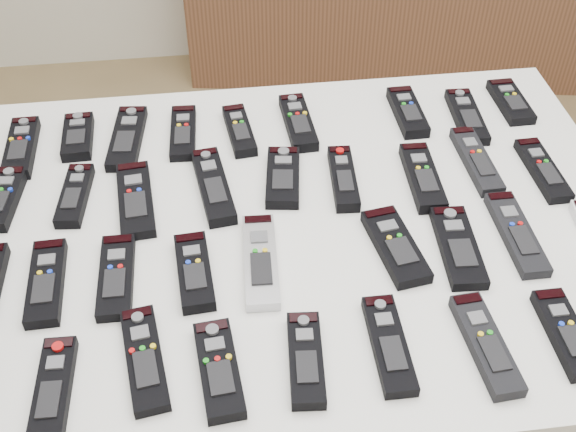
{
  "coord_description": "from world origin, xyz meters",
  "views": [
    {
      "loc": [
        -0.12,
        -0.83,
        1.66
      ],
      "look_at": [
        -0.0,
        0.08,
        0.8
      ],
      "focal_mm": 45.0,
      "sensor_mm": 36.0,
      "label": 1
    }
  ],
  "objects": [
    {
      "name": "table",
      "position": [
        -0.0,
        0.08,
        0.72
      ],
      "size": [
        1.25,
        0.88,
        0.78
      ],
      "color": "white",
      "rests_on": "ground"
    },
    {
      "name": "remote_0",
      "position": [
        -0.5,
        0.34,
        0.79
      ],
      "size": [
        0.05,
        0.18,
        0.02
      ],
      "primitive_type": "cube",
      "rotation": [
        0.0,
        0.0,
        0.01
      ],
      "color": "black",
      "rests_on": "table"
    },
    {
      "name": "remote_1",
      "position": [
        -0.39,
        0.37,
        0.79
      ],
      "size": [
        0.06,
        0.14,
        0.02
      ],
      "primitive_type": "cube",
      "rotation": [
        0.0,
        0.0,
        0.02
      ],
      "color": "black",
      "rests_on": "table"
    },
    {
      "name": "remote_2",
      "position": [
        -0.29,
        0.35,
        0.79
      ],
      "size": [
        0.08,
        0.2,
        0.02
      ],
      "primitive_type": "cube",
      "rotation": [
        0.0,
        0.0,
        -0.11
      ],
      "color": "black",
      "rests_on": "table"
    },
    {
      "name": "remote_3",
      "position": [
        -0.18,
        0.36,
        0.79
      ],
      "size": [
        0.06,
        0.17,
        0.02
      ],
      "primitive_type": "cube",
      "rotation": [
        0.0,
        0.0,
        -0.04
      ],
      "color": "black",
      "rests_on": "table"
    },
    {
      "name": "remote_4",
      "position": [
        -0.07,
        0.35,
        0.79
      ],
      "size": [
        0.06,
        0.16,
        0.02
      ],
      "primitive_type": "cube",
      "rotation": [
        0.0,
        0.0,
        0.11
      ],
      "color": "black",
      "rests_on": "table"
    },
    {
      "name": "remote_5",
      "position": [
        0.05,
        0.36,
        0.79
      ],
      "size": [
        0.06,
        0.18,
        0.02
      ],
      "primitive_type": "cube",
      "rotation": [
        0.0,
        0.0,
        0.05
      ],
      "color": "black",
      "rests_on": "table"
    },
    {
      "name": "remote_6",
      "position": [
        0.28,
        0.37,
        0.79
      ],
      "size": [
        0.05,
        0.16,
        0.02
      ],
      "primitive_type": "cube",
      "rotation": [
        0.0,
        0.0,
        0.02
      ],
      "color": "black",
      "rests_on": "table"
    },
    {
      "name": "remote_7",
      "position": [
        0.4,
        0.34,
        0.79
      ],
      "size": [
        0.06,
        0.18,
        0.02
      ],
      "primitive_type": "cube",
      "rotation": [
        0.0,
        0.0,
        -0.05
      ],
      "color": "black",
      "rests_on": "table"
    },
    {
      "name": "remote_8",
      "position": [
        0.51,
        0.38,
        0.79
      ],
      "size": [
        0.06,
        0.15,
        0.02
      ],
      "primitive_type": "cube",
      "rotation": [
        0.0,
        0.0,
        0.02
      ],
      "color": "black",
      "rests_on": "table"
    },
    {
      "name": "remote_9",
      "position": [
        -0.51,
        0.2,
        0.79
      ],
      "size": [
        0.07,
        0.16,
        0.02
      ],
      "primitive_type": "cube",
      "rotation": [
        0.0,
        0.0,
        -0.11
      ],
      "color": "black",
      "rests_on": "table"
    },
    {
      "name": "remote_10",
      "position": [
        -0.38,
        0.19,
        0.79
      ],
      "size": [
        0.06,
        0.16,
        0.02
      ],
      "primitive_type": "cube",
      "rotation": [
        0.0,
        0.0,
        -0.1
      ],
      "color": "black",
      "rests_on": "table"
    },
    {
      "name": "remote_11",
      "position": [
        -0.27,
        0.16,
        0.79
      ],
      "size": [
        0.08,
        0.2,
        0.02
      ],
      "primitive_type": "cube",
      "rotation": [
        0.0,
        0.0,
        0.09
      ],
      "color": "black",
      "rests_on": "table"
    },
    {
      "name": "remote_12",
      "position": [
        -0.13,
        0.18,
        0.79
      ],
      "size": [
        0.08,
        0.2,
        0.02
      ],
      "primitive_type": "cube",
      "rotation": [
        0.0,
        0.0,
        0.13
      ],
      "color": "black",
      "rests_on": "table"
    },
    {
      "name": "remote_13",
      "position": [
        0.0,
        0.19,
        0.79
      ],
      "size": [
        0.08,
        0.16,
        0.02
      ],
      "primitive_type": "cube",
      "rotation": [
        0.0,
        0.0,
        -0.14
      ],
      "color": "black",
      "rests_on": "table"
    },
    {
      "name": "remote_14",
      "position": [
        0.11,
        0.17,
        0.79
      ],
      "size": [
        0.05,
        0.17,
        0.02
      ],
      "primitive_type": "cube",
      "rotation": [
        0.0,
        0.0,
        -0.07
      ],
      "color": "black",
      "rests_on": "table"
    },
    {
      "name": "remote_15",
      "position": [
        0.26,
        0.16,
        0.79
      ],
      "size": [
        0.06,
        0.18,
        0.02
      ],
      "primitive_type": "cube",
      "rotation": [
        0.0,
        0.0,
        -0.04
      ],
      "color": "black",
      "rests_on": "table"
    },
    {
      "name": "remote_16",
      "position": [
        0.38,
        0.2,
        0.79
      ],
      "size": [
        0.05,
        0.19,
        0.02
      ],
      "primitive_type": "cube",
      "rotation": [
        0.0,
        0.0,
        0.02
      ],
      "color": "black",
      "rests_on": "table"
    },
    {
      "name": "remote_17",
      "position": [
        0.49,
        0.15,
        0.79
      ],
      "size": [
        0.05,
        0.18,
        0.02
      ],
      "primitive_type": "cube",
      "rotation": [
        0.0,
        0.0,
        0.02
      ],
      "color": "black",
      "rests_on": "table"
    },
    {
      "name": "remote_19",
      "position": [
        -0.41,
        -0.02,
        0.79
      ],
      "size": [
        0.06,
        0.18,
        0.02
      ],
      "primitive_type": "cube",
      "rotation": [
        0.0,
        0.0,
        0.03
      ],
      "color": "black",
      "rests_on": "table"
    },
    {
      "name": "remote_20",
      "position": [
        -0.3,
        -0.02,
        0.79
      ],
      "size": [
        0.06,
        0.17,
        0.02
      ],
      "primitive_type": "cube",
      "rotation": [
        0.0,
        0.0,
        -0.01
      ],
      "color": "black",
      "rests_on": "table"
    },
    {
      "name": "remote_21",
      "position": [
        -0.17,
        -0.03,
        0.79
      ],
      "size": [
        0.06,
        0.16,
        0.02
      ],
      "primitive_type": "cube",
      "rotation": [
        0.0,
        0.0,
        0.07
      ],
      "color": "black",
      "rests_on": "table"
    },
    {
      "name": "remote_22",
      "position": [
        -0.06,
        -0.01,
        0.79
      ],
      "size": [
        0.06,
        0.2,
        0.02
      ],
      "primitive_type": "cube",
      "rotation": [
        0.0,
        0.0,
        -0.05
      ],
      "color": "#B7B7BC",
      "rests_on": "table"
    },
    {
      "name": "remote_23",
      "position": [
        0.17,
        -0.01,
        0.79
      ],
      "size": [
        0.09,
        0.18,
        0.02
      ],
      "primitive_type": "cube",
      "rotation": [
        0.0,
        0.0,
        0.16
      ],
      "color": "black",
      "rests_on": "table"
    },
    {
      "name": "remote_24",
      "position": [
        0.27,
        -0.02,
        0.79
      ],
      "size": [
        0.07,
        0.18,
        0.02
      ],
      "primitive_type": "cube",
      "rotation": [
        0.0,
        0.0,
        -0.06
      ],
      "color": "black",
      "rests_on": "table"
    },
    {
      "name": "remote_25",
      "position": [
        0.38,
        -0.01,
        0.79
      ],
      "size": [
        0.05,
        0.2,
        0.02
      ],
      "primitive_type": "cube",
      "rotation": [
        0.0,
        0.0,
        0.0
      ],
      "color": "black",
      "rests_on": "table"
    },
    {
      "name": "remote_28",
      "position": [
        -0.37,
        -0.22,
        0.79
      ],
      "size": [
        0.05,
        0.17,
        0.02
      ],
      "primitive_type": "cube",
      "rotation": [
        0.0,
        0.0,
        -0.04
      ],
      "color": "black",
      "rests_on": "table"
    },
    {
      "name": "remote_29",
      "position": [
        -0.25,
        -0.19,
        0.79
      ],
      "size": [
        0.08,
        0.19,
        0.02
      ],
      "primitive_type": "cube",
      "rotation": [
        0.0,
        0.0,
        0.15
      ],
      "color": "black",
      "rests_on": "table"
    },
    {
      "name": "remote_30",
      "position": [
        -0.14,
        -0.22,
        0.79
      ],
      "size": [
        0.07,
        0.17,
        0.02
      ],
      "primitive_type": "cube",
      "rotation": [
        0.0,
        0.0,
        0.09
      ],
      "color": "black",
      "rests_on": "table"
    },
    {
      "name": "remote_31",
      "position": [
        -0.01,
        -0.22,
        0.79
      ],
      "size": [
        0.06,
        0.16,
        0.02
      ],
      "primitive_type": "cube",
      "rotation": [
        0.0,
        0.0,
        -0.08
      ],
      "color": "black",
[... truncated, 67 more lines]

